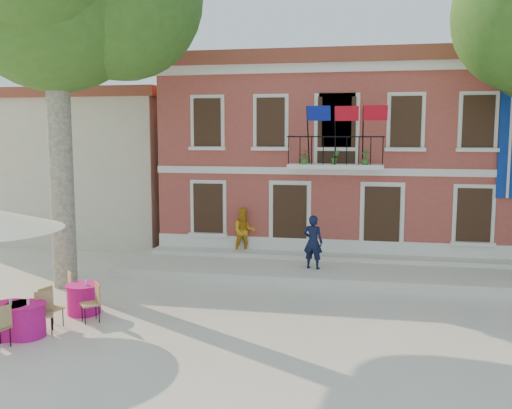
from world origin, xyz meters
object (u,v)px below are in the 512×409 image
object	(u,v)px
pedestrian_navy	(313,242)
pedestrian_orange	(244,231)
cafe_table_2	(9,319)
cafe_table_1	(26,319)
cafe_table_0	(84,298)

from	to	relation	value
pedestrian_navy	pedestrian_orange	xyz separation A→B (m)	(-2.62, 1.72, -0.03)
pedestrian_navy	cafe_table_2	xyz separation A→B (m)	(-6.28, -6.68, -0.75)
cafe_table_1	cafe_table_0	bearing A→B (deg)	75.88
pedestrian_navy	pedestrian_orange	world-z (taller)	pedestrian_navy
pedestrian_navy	cafe_table_0	distance (m)	7.29
cafe_table_2	cafe_table_0	bearing A→B (deg)	65.79
cafe_table_0	cafe_table_1	xyz separation A→B (m)	(-0.46, -1.82, 0.00)
pedestrian_orange	cafe_table_1	distance (m)	8.98
pedestrian_navy	cafe_table_0	bearing A→B (deg)	52.32
pedestrian_navy	pedestrian_orange	size ratio (longest dim) A/B	1.04
pedestrian_orange	cafe_table_1	bearing A→B (deg)	-130.13
pedestrian_navy	cafe_table_1	xyz separation A→B (m)	(-5.89, -6.62, -0.75)
pedestrian_orange	cafe_table_2	bearing A→B (deg)	-132.25
cafe_table_1	cafe_table_2	bearing A→B (deg)	-169.94
cafe_table_0	cafe_table_1	distance (m)	1.88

